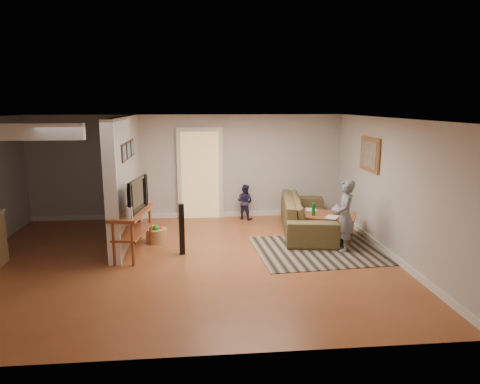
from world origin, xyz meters
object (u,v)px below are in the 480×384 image
at_px(speaker_right, 138,217).
at_px(toddler, 245,219).
at_px(sofa, 306,231).
at_px(coffee_table, 323,219).
at_px(tv_console, 133,215).
at_px(speaker_left, 182,229).
at_px(child, 343,250).
at_px(toy_basket, 157,235).

height_order(speaker_right, toddler, speaker_right).
xyz_separation_m(sofa, toddler, (-1.24, 1.16, 0.00)).
bearing_deg(toddler, speaker_right, 63.49).
distance_m(coffee_table, tv_console, 3.83).
distance_m(coffee_table, speaker_right, 3.84).
bearing_deg(speaker_left, child, -11.42).
relative_size(toy_basket, child, 0.31).
bearing_deg(speaker_right, toy_basket, -27.84).
bearing_deg(toddler, coffee_table, 166.08).
height_order(coffee_table, child, coffee_table).
bearing_deg(toddler, sofa, 171.47).
height_order(tv_console, speaker_right, tv_console).
height_order(speaker_right, toy_basket, speaker_right).
height_order(sofa, speaker_left, speaker_left).
xyz_separation_m(coffee_table, toddler, (-1.46, 1.65, -0.40)).
relative_size(speaker_right, toddler, 1.05).
bearing_deg(speaker_left, tv_console, 166.60).
relative_size(speaker_left, toy_basket, 2.27).
bearing_deg(speaker_right, coffee_table, 3.51).
relative_size(sofa, tv_console, 1.87).
bearing_deg(coffee_table, tv_console, -170.10).
height_order(speaker_left, speaker_right, speaker_left).
distance_m(speaker_right, toy_basket, 0.58).
bearing_deg(speaker_left, toddler, 49.10).
xyz_separation_m(speaker_left, toy_basket, (-0.54, 0.77, -0.32)).
xyz_separation_m(child, toddler, (-1.64, 2.45, 0.00)).
relative_size(coffee_table, tv_console, 1.09).
relative_size(sofa, toddler, 3.02).
bearing_deg(child, coffee_table, -150.36).
distance_m(sofa, speaker_left, 2.96).
height_order(coffee_table, tv_console, tv_console).
bearing_deg(speaker_right, child, -7.19).
height_order(speaker_left, child, speaker_left).
bearing_deg(coffee_table, child, -77.25).
bearing_deg(toy_basket, speaker_right, 143.36).
distance_m(speaker_right, child, 4.19).
relative_size(sofa, toy_basket, 6.10).
height_order(sofa, coffee_table, coffee_table).
bearing_deg(child, tv_console, -75.11).
bearing_deg(tv_console, toy_basket, 73.44).
bearing_deg(sofa, coffee_table, -147.45).
relative_size(sofa, child, 1.89).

